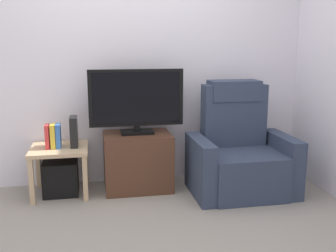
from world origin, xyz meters
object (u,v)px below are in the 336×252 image
Objects in this scene: television at (136,100)px; subwoofer_box at (61,177)px; recliner_armchair at (240,154)px; book_middle at (53,136)px; book_leftmost at (47,137)px; side_table at (60,155)px; game_console at (74,132)px; book_rightmost at (58,136)px; tv_stand at (138,161)px.

television is 2.82× the size of subwoofer_box.
recliner_armchair is (0.98, -0.27, -0.53)m from television.
television is at bearing 2.96° from book_middle.
side_table is at bearing 11.31° from book_leftmost.
book_leftmost is (-0.10, -0.02, 0.42)m from subwoofer_box.
subwoofer_box is 0.43m from book_leftmost.
game_console reaches higher than book_middle.
television is 0.86m from book_middle.
game_console is (0.14, 0.03, 0.03)m from book_rightmost.
tv_stand is at bearing 1.50° from book_leftmost.
book_leftmost is 0.25m from game_console.
game_console is at bearing 3.95° from subwoofer_box.
tv_stand is 0.91m from book_leftmost.
game_console is (-0.61, 0.01, 0.33)m from tv_stand.
television is (0.00, 0.02, 0.62)m from tv_stand.
book_leftmost is at bearing -168.69° from subwoofer_box.
book_middle and book_rightmost have the same top height.
tv_stand is at bearing -90.00° from television.
side_table is (-1.74, 0.25, 0.02)m from recliner_armchair.
recliner_armchair is at bearing -8.11° from subwoofer_box.
book_leftmost reaches higher than subwoofer_box.
tv_stand reaches higher than subwoofer_box.
recliner_armchair is 4.76× the size of book_leftmost.
book_middle is at bearing 180.00° from book_rightmost.
subwoofer_box is 1.45× the size of book_leftmost.
book_rightmost is (-0.75, -0.02, 0.30)m from tv_stand.
side_table is 0.26m from game_console.
book_middle is (-0.80, -0.04, -0.32)m from television.
recliner_armchair reaches higher than game_console.
recliner_armchair is 4.72× the size of book_middle.
side_table is 1.86× the size of game_console.
tv_stand is at bearing 0.18° from side_table.
book_middle is (0.05, 0.00, 0.00)m from book_leftmost.
tv_stand is 1.02m from recliner_armchair.
book_rightmost is (-1.74, 0.23, 0.21)m from recliner_armchair.
tv_stand is at bearing 165.78° from recliner_armchair.
book_rightmost is at bearing 172.58° from recliner_armchair.
side_table is (-0.75, -0.00, 0.11)m from tv_stand.
game_console is at bearing 8.86° from book_middle.
television is 1.72× the size of side_table.
television is 4.06× the size of book_middle.
television is 1.15m from recliner_armchair.
game_console is (0.15, 0.01, 0.22)m from side_table.
book_middle is at bearing -178.41° from tv_stand.
book_rightmost reaches higher than tv_stand.
book_leftmost is at bearing -177.22° from television.
book_rightmost is at bearing 0.00° from book_middle.
television is at bearing 1.63° from subwoofer_box.
book_middle reaches higher than side_table.
book_middle is at bearing -171.14° from game_console.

